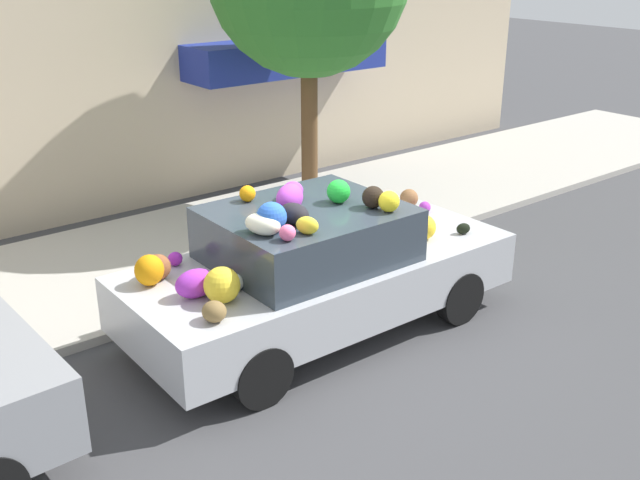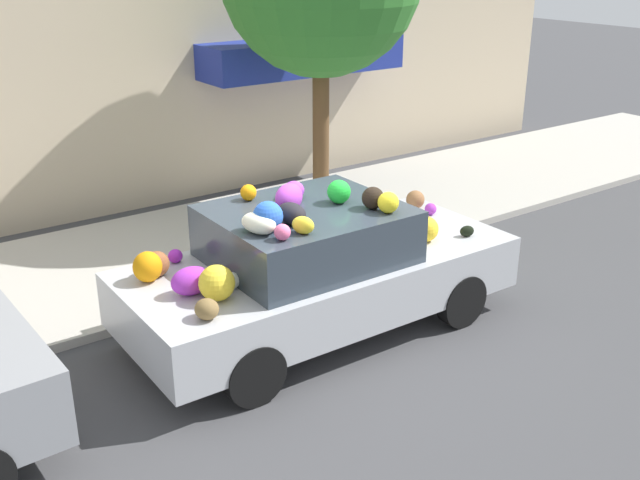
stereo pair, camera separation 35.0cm
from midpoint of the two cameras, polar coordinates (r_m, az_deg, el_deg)
name	(u,v)px [view 1 (the left image)]	position (r m, az deg, el deg)	size (l,w,h in m)	color
ground_plane	(318,327)	(8.24, -1.37, -6.63)	(60.00, 60.00, 0.00)	#424244
sidewalk_curb	(195,248)	(10.30, -10.47, -0.64)	(24.00, 3.20, 0.10)	#B2ADA3
building_facade	(115,20)	(11.67, -16.21, 15.77)	(18.00, 1.20, 5.79)	#C6B293
fire_hydrant	(227,242)	(9.39, -8.15, -0.14)	(0.20, 0.20, 0.70)	#B2B2B7
art_car	(315,267)	(7.85, -1.62, -2.08)	(4.21, 1.85, 1.70)	#B7BABF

